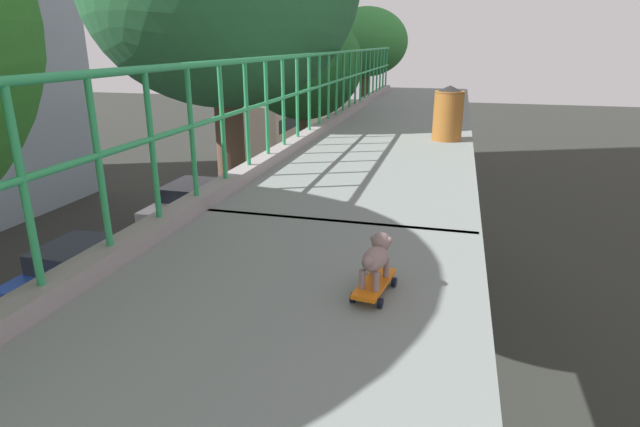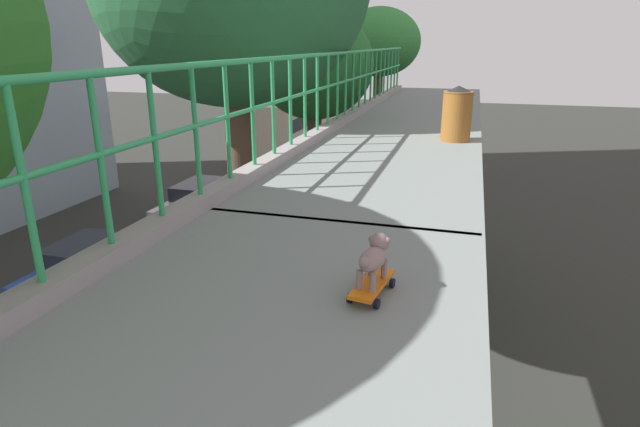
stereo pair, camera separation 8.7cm
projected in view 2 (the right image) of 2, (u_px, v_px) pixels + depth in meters
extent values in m
cube|color=slate|center=(238.00, 365.00, 2.67)|extent=(2.46, 29.94, 0.38)
cube|color=black|center=(330.00, 220.00, 4.26)|extent=(2.41, 0.06, 0.00)
cube|color=gray|center=(44.00, 291.00, 2.90)|extent=(0.20, 28.44, 0.13)
cylinder|color=#2A9957|center=(5.00, 81.00, 2.54)|extent=(0.06, 28.44, 0.06)
cylinder|color=#2A9957|center=(23.00, 177.00, 2.69)|extent=(0.04, 28.44, 0.04)
cylinder|color=#2A9957|center=(25.00, 188.00, 2.71)|extent=(0.04, 0.04, 1.09)
cylinder|color=#2A9957|center=(101.00, 163.00, 3.26)|extent=(0.04, 0.04, 1.09)
cylinder|color=#2A9957|center=(155.00, 145.00, 3.81)|extent=(0.04, 0.04, 1.09)
cylinder|color=#2A9957|center=(196.00, 132.00, 4.36)|extent=(0.04, 0.04, 1.09)
cylinder|color=#2A9957|center=(227.00, 122.00, 4.91)|extent=(0.04, 0.04, 1.09)
cylinder|color=#2A9957|center=(253.00, 114.00, 5.46)|extent=(0.04, 0.04, 1.09)
cylinder|color=#2A9957|center=(273.00, 108.00, 6.00)|extent=(0.04, 0.04, 1.09)
cylinder|color=#2A9957|center=(290.00, 102.00, 6.55)|extent=(0.04, 0.04, 1.09)
cylinder|color=#2A9957|center=(305.00, 97.00, 7.10)|extent=(0.04, 0.04, 1.09)
cylinder|color=#2A9957|center=(317.00, 93.00, 7.65)|extent=(0.04, 0.04, 1.09)
cylinder|color=#2A9957|center=(328.00, 90.00, 8.20)|extent=(0.04, 0.04, 1.09)
cylinder|color=#2A9957|center=(337.00, 87.00, 8.75)|extent=(0.04, 0.04, 1.09)
cylinder|color=#2A9957|center=(346.00, 84.00, 9.30)|extent=(0.04, 0.04, 1.09)
cylinder|color=#2A9957|center=(353.00, 82.00, 9.84)|extent=(0.04, 0.04, 1.09)
cylinder|color=#2A9957|center=(360.00, 80.00, 10.39)|extent=(0.04, 0.04, 1.09)
cylinder|color=#2A9957|center=(366.00, 78.00, 10.94)|extent=(0.04, 0.04, 1.09)
cylinder|color=#2A9957|center=(371.00, 76.00, 11.49)|extent=(0.04, 0.04, 1.09)
cylinder|color=#2A9957|center=(376.00, 74.00, 12.04)|extent=(0.04, 0.04, 1.09)
cylinder|color=#2A9957|center=(380.00, 73.00, 12.59)|extent=(0.04, 0.04, 1.09)
cylinder|color=#2A9957|center=(384.00, 72.00, 13.14)|extent=(0.04, 0.04, 1.09)
cylinder|color=#2A9957|center=(388.00, 71.00, 13.69)|extent=(0.04, 0.04, 1.09)
cylinder|color=#2A9957|center=(392.00, 69.00, 14.23)|extent=(0.04, 0.04, 1.09)
cylinder|color=#2A9957|center=(395.00, 68.00, 14.78)|extent=(0.04, 0.04, 1.09)
cylinder|color=#2A9957|center=(398.00, 67.00, 15.33)|extent=(0.04, 0.04, 1.09)
cube|color=black|center=(108.00, 385.00, 9.47)|extent=(1.83, 4.27, 0.71)
cube|color=#1E232B|center=(90.00, 369.00, 8.95)|extent=(1.55, 2.07, 0.48)
cylinder|color=black|center=(189.00, 363.00, 10.55)|extent=(0.22, 0.69, 0.69)
cylinder|color=black|center=(116.00, 349.00, 11.01)|extent=(0.22, 0.69, 0.69)
cube|color=#1C3D99|center=(88.00, 272.00, 14.34)|extent=(1.85, 3.80, 0.57)
cube|color=#1E232B|center=(88.00, 252.00, 14.27)|extent=(1.65, 2.05, 0.54)
cylinder|color=black|center=(84.00, 302.00, 13.04)|extent=(0.21, 0.67, 0.67)
cylinder|color=black|center=(28.00, 293.00, 13.51)|extent=(0.21, 0.67, 0.67)
cylinder|color=black|center=(142.00, 264.00, 15.27)|extent=(0.21, 0.67, 0.67)
cylinder|color=black|center=(92.00, 257.00, 15.75)|extent=(0.21, 0.67, 0.67)
cube|color=gold|center=(264.00, 239.00, 16.59)|extent=(1.75, 4.06, 0.73)
cube|color=#1E232B|center=(260.00, 222.00, 16.12)|extent=(1.53, 2.12, 0.64)
cube|color=silver|center=(259.00, 210.00, 15.99)|extent=(0.36, 0.16, 0.12)
cylinder|color=black|center=(301.00, 235.00, 17.58)|extent=(0.23, 0.62, 0.62)
cylinder|color=black|center=(256.00, 231.00, 18.02)|extent=(0.23, 0.62, 0.62)
cylinder|color=black|center=(275.00, 264.00, 15.32)|extent=(0.23, 0.62, 0.62)
cylinder|color=black|center=(224.00, 258.00, 15.77)|extent=(0.23, 0.62, 0.62)
cube|color=#B4AFB3|center=(200.00, 205.00, 20.25)|extent=(1.85, 4.41, 0.62)
cube|color=#1E232B|center=(203.00, 189.00, 20.31)|extent=(1.69, 2.28, 0.53)
cylinder|color=black|center=(203.00, 223.00, 18.74)|extent=(0.21, 0.63, 0.63)
cylinder|color=black|center=(160.00, 219.00, 19.21)|extent=(0.21, 0.63, 0.63)
cylinder|color=black|center=(237.00, 200.00, 21.41)|extent=(0.21, 0.63, 0.63)
cylinder|color=black|center=(199.00, 197.00, 21.88)|extent=(0.21, 0.63, 0.63)
cube|color=beige|center=(299.00, 123.00, 31.31)|extent=(2.54, 11.11, 3.19)
cube|color=black|center=(299.00, 114.00, 31.13)|extent=(2.56, 10.22, 0.70)
cylinder|color=black|center=(335.00, 136.00, 34.97)|extent=(0.28, 0.96, 0.96)
cylinder|color=black|center=(301.00, 135.00, 35.61)|extent=(0.28, 0.96, 0.96)
cylinder|color=black|center=(303.00, 157.00, 28.65)|extent=(0.28, 0.96, 0.96)
cylinder|color=black|center=(262.00, 155.00, 29.29)|extent=(0.28, 0.96, 0.96)
cylinder|color=brown|center=(244.00, 215.00, 10.94)|extent=(0.56, 0.56, 6.19)
cylinder|color=#4C3C2E|center=(315.00, 170.00, 17.64)|extent=(0.49, 0.49, 4.84)
ellipsoid|color=#266A2D|center=(314.00, 65.00, 16.54)|extent=(3.83, 3.83, 3.47)
cylinder|color=#4A361F|center=(377.00, 118.00, 27.33)|extent=(0.48, 0.48, 5.44)
ellipsoid|color=#348539|center=(379.00, 42.00, 26.10)|extent=(4.16, 4.16, 3.41)
cube|color=orange|center=(372.00, 284.00, 2.98)|extent=(0.20, 0.45, 0.02)
cylinder|color=black|center=(392.00, 283.00, 3.08)|extent=(0.03, 0.06, 0.06)
cylinder|color=black|center=(367.00, 278.00, 3.15)|extent=(0.03, 0.06, 0.06)
cylinder|color=black|center=(377.00, 304.00, 2.84)|extent=(0.03, 0.06, 0.06)
cylinder|color=black|center=(350.00, 298.00, 2.90)|extent=(0.03, 0.06, 0.06)
cylinder|color=gray|center=(384.00, 268.00, 3.02)|extent=(0.04, 0.04, 0.11)
cylinder|color=gray|center=(371.00, 266.00, 3.05)|extent=(0.04, 0.04, 0.11)
cylinder|color=gray|center=(373.00, 282.00, 2.84)|extent=(0.04, 0.04, 0.11)
cylinder|color=gray|center=(359.00, 280.00, 2.87)|extent=(0.04, 0.04, 0.11)
ellipsoid|color=gray|center=(373.00, 259.00, 2.92)|extent=(0.17, 0.29, 0.12)
sphere|color=gray|center=(379.00, 242.00, 3.00)|extent=(0.12, 0.12, 0.12)
ellipsoid|color=gray|center=(382.00, 241.00, 3.04)|extent=(0.05, 0.06, 0.03)
sphere|color=gray|center=(387.00, 241.00, 2.97)|extent=(0.05, 0.05, 0.05)
sphere|color=gray|center=(372.00, 239.00, 3.01)|extent=(0.05, 0.05, 0.05)
sphere|color=gray|center=(364.00, 262.00, 2.78)|extent=(0.06, 0.06, 0.06)
cylinder|color=#935822|center=(457.00, 116.00, 7.55)|extent=(0.43, 0.43, 0.72)
cone|color=black|center=(459.00, 89.00, 7.43)|extent=(0.44, 0.44, 0.10)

